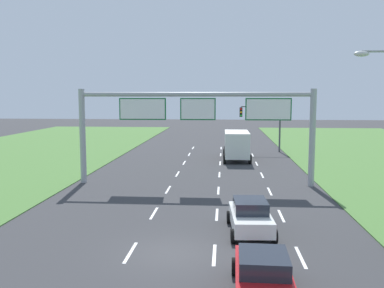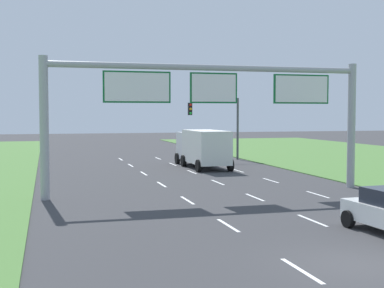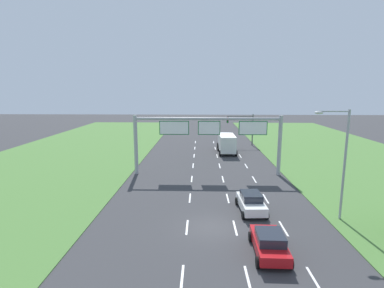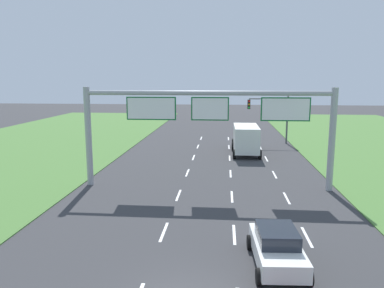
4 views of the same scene
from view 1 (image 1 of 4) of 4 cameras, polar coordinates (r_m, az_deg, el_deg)
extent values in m
plane|color=#38383A|center=(18.29, -2.67, -14.39)|extent=(200.00, 200.00, 0.00)
cube|color=white|center=(18.58, -8.21, -14.11)|extent=(0.14, 2.40, 0.01)
cube|color=white|center=(24.18, -5.09, -9.17)|extent=(0.14, 2.40, 0.01)
cube|color=white|center=(29.94, -3.21, -6.09)|extent=(0.14, 2.40, 0.01)
cube|color=white|center=(35.77, -1.95, -4.01)|extent=(0.14, 2.40, 0.01)
cube|color=white|center=(41.66, -1.05, -2.51)|extent=(0.14, 2.40, 0.01)
cube|color=white|center=(47.57, -0.37, -1.39)|extent=(0.14, 2.40, 0.01)
cube|color=white|center=(53.50, 0.15, -0.51)|extent=(0.14, 2.40, 0.01)
cube|color=white|center=(18.17, 2.99, -14.52)|extent=(0.14, 2.40, 0.01)
cube|color=white|center=(23.87, 3.34, -9.36)|extent=(0.14, 2.40, 0.01)
cube|color=white|center=(29.69, 3.54, -6.20)|extent=(0.14, 2.40, 0.01)
cube|color=white|center=(35.57, 3.68, -4.08)|extent=(0.14, 2.40, 0.01)
cube|color=white|center=(41.48, 3.78, -2.56)|extent=(0.14, 2.40, 0.01)
cube|color=white|center=(47.41, 3.85, -1.43)|extent=(0.14, 2.40, 0.01)
cube|color=white|center=(53.36, 3.91, -0.54)|extent=(0.14, 2.40, 0.01)
cube|color=white|center=(18.44, 14.29, -14.40)|extent=(0.14, 2.40, 0.01)
cube|color=white|center=(24.07, 11.81, -9.35)|extent=(0.14, 2.40, 0.01)
cube|color=white|center=(29.85, 10.32, -6.22)|extent=(0.14, 2.40, 0.01)
cube|color=white|center=(35.70, 9.32, -4.11)|extent=(0.14, 2.40, 0.01)
cube|color=white|center=(41.60, 8.61, -2.60)|extent=(0.14, 2.40, 0.01)
cube|color=white|center=(47.52, 8.07, -1.46)|extent=(0.14, 2.40, 0.01)
cube|color=white|center=(53.45, 7.66, -0.57)|extent=(0.14, 2.40, 0.01)
cube|color=white|center=(20.86, 7.77, -9.87)|extent=(2.00, 4.17, 0.69)
cube|color=#232833|center=(20.76, 7.78, -8.14)|extent=(1.64, 2.10, 0.57)
cylinder|color=black|center=(22.30, 4.96, -9.67)|extent=(0.25, 0.65, 0.64)
cylinder|color=black|center=(22.49, 9.68, -9.60)|extent=(0.25, 0.65, 0.64)
cylinder|color=black|center=(19.46, 5.52, -12.11)|extent=(0.25, 0.65, 0.64)
cylinder|color=black|center=(19.68, 10.96, -11.99)|extent=(0.25, 0.65, 0.64)
cube|color=red|center=(14.79, 9.41, -17.08)|extent=(1.87, 4.16, 0.61)
cube|color=#232833|center=(14.39, 9.51, -15.27)|extent=(1.62, 1.94, 0.55)
cylinder|color=black|center=(16.27, 5.71, -15.94)|extent=(0.23, 0.64, 0.64)
cylinder|color=black|center=(16.38, 12.33, -15.90)|extent=(0.23, 0.64, 0.64)
cube|color=silver|center=(47.02, 5.81, 0.39)|extent=(2.21, 2.12, 2.20)
cube|color=silver|center=(43.12, 5.98, 0.01)|extent=(2.40, 5.44, 2.47)
cylinder|color=black|center=(47.62, 4.42, -0.86)|extent=(0.29, 0.90, 0.90)
cylinder|color=black|center=(47.70, 7.13, -0.87)|extent=(0.29, 0.90, 0.90)
cylinder|color=black|center=(45.34, 4.34, -1.22)|extent=(0.29, 0.90, 0.90)
cylinder|color=black|center=(45.43, 7.40, -1.25)|extent=(0.29, 0.90, 0.90)
cylinder|color=black|center=(41.16, 4.38, -2.01)|extent=(0.29, 0.90, 0.90)
cylinder|color=black|center=(41.26, 7.75, -2.03)|extent=(0.29, 0.90, 0.90)
cylinder|color=#9EA0A5|center=(32.82, -14.38, 1.01)|extent=(0.44, 0.44, 7.00)
cylinder|color=#9EA0A5|center=(31.72, 15.74, 0.78)|extent=(0.44, 0.44, 7.00)
cylinder|color=#9EA0A5|center=(31.01, 0.42, 6.64)|extent=(16.80, 0.32, 0.32)
cube|color=#0C5B28|center=(31.52, -6.60, 4.67)|extent=(3.44, 0.12, 1.60)
cube|color=white|center=(31.46, -6.62, 4.66)|extent=(3.28, 0.01, 1.44)
cube|color=#0C5B28|center=(31.01, 0.79, 4.68)|extent=(2.56, 0.12, 1.60)
cube|color=white|center=(30.95, 0.78, 4.68)|extent=(2.40, 0.01, 1.44)
cube|color=#0C5B28|center=(31.11, 10.14, 4.59)|extent=(3.27, 0.12, 1.60)
cube|color=white|center=(31.05, 10.16, 4.58)|extent=(3.11, 0.01, 1.44)
cylinder|color=#47494F|center=(50.50, 11.63, 2.13)|extent=(0.20, 0.20, 5.60)
cylinder|color=#47494F|center=(50.15, 9.14, 4.95)|extent=(4.50, 0.14, 0.14)
cube|color=black|center=(50.03, 6.55, 4.24)|extent=(0.32, 0.36, 1.10)
sphere|color=red|center=(49.81, 6.56, 4.66)|extent=(0.22, 0.22, 0.22)
sphere|color=orange|center=(49.83, 6.56, 4.24)|extent=(0.22, 0.22, 0.22)
sphere|color=green|center=(49.84, 6.55, 3.81)|extent=(0.22, 0.22, 0.22)
ellipsoid|color=silver|center=(19.57, 21.67, 11.12)|extent=(0.64, 0.32, 0.24)
camera|label=2|loc=(11.44, -63.04, -8.67)|focal=50.00mm
camera|label=3|loc=(5.64, -138.30, 32.15)|focal=28.00mm
camera|label=4|loc=(5.66, -5.50, 16.99)|focal=35.00mm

